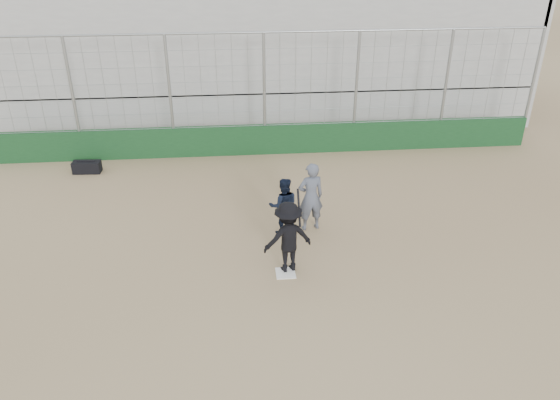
{
  "coord_description": "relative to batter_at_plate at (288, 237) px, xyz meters",
  "views": [
    {
      "loc": [
        -1.04,
        -10.09,
        7.27
      ],
      "look_at": [
        0.0,
        1.4,
        1.15
      ],
      "focal_mm": 35.0,
      "sensor_mm": 36.0,
      "label": 1
    }
  ],
  "objects": [
    {
      "name": "backstop",
      "position": [
        -0.07,
        6.84,
        0.1
      ],
      "size": [
        18.1,
        0.25,
        4.04
      ],
      "color": "#113719",
      "rests_on": "ground"
    },
    {
      "name": "umpire",
      "position": [
        0.75,
        1.77,
        -0.03
      ],
      "size": [
        0.75,
        0.57,
        1.65
      ],
      "primitive_type": "imported",
      "rotation": [
        0.0,
        0.0,
        3.36
      ],
      "color": "#4E5463",
      "rests_on": "ground"
    },
    {
      "name": "bleachers",
      "position": [
        -0.07,
        11.79,
        2.07
      ],
      "size": [
        20.25,
        6.7,
        6.98
      ],
      "color": "#999999",
      "rests_on": "ground"
    },
    {
      "name": "home_plate",
      "position": [
        -0.07,
        -0.16,
        -0.85
      ],
      "size": [
        0.44,
        0.44,
        0.02
      ],
      "primitive_type": "cube",
      "color": "white",
      "rests_on": "ground"
    },
    {
      "name": "equipment_bag",
      "position": [
        -5.74,
        5.79,
        -0.67
      ],
      "size": [
        0.87,
        0.41,
        0.4
      ],
      "color": "black",
      "rests_on": "ground"
    },
    {
      "name": "catcher_crouched",
      "position": [
        0.05,
        1.62,
        -0.34
      ],
      "size": [
        0.76,
        0.61,
        1.05
      ],
      "color": "black",
      "rests_on": "ground"
    },
    {
      "name": "ground",
      "position": [
        -0.07,
        -0.16,
        -0.86
      ],
      "size": [
        90.0,
        90.0,
        0.0
      ],
      "primitive_type": "plane",
      "color": "brown",
      "rests_on": "ground"
    },
    {
      "name": "batter_at_plate",
      "position": [
        0.0,
        0.0,
        0.0
      ],
      "size": [
        1.23,
        0.88,
        1.87
      ],
      "color": "black",
      "rests_on": "ground"
    }
  ]
}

